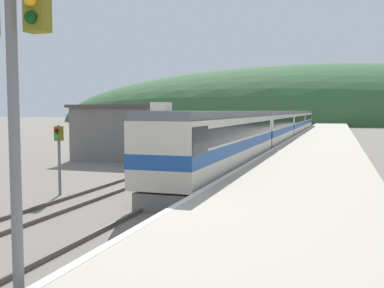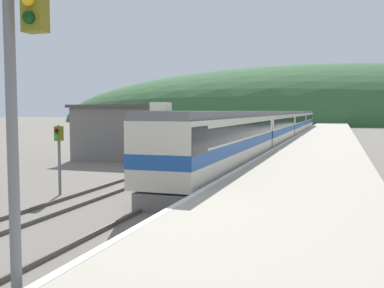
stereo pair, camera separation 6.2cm
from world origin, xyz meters
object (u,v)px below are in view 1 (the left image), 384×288
Objects in this scene: carriage_second at (271,128)px; signal_post_siding at (59,145)px; express_train_lead_car at (222,141)px; carriage_third at (290,123)px; signal_mast_main at (12,66)px; carriage_fourth at (301,121)px.

carriage_second is 30.56m from signal_post_siding.
express_train_lead_car reaches higher than carriage_third.
signal_mast_main is 14.42m from signal_post_siding.
signal_mast_main is at bearing -86.31° from express_train_lead_car.
signal_mast_main is 2.18× the size of signal_post_siding.
carriage_fourth is (0.00, 61.84, -0.01)m from express_train_lead_car.
signal_mast_main is at bearing -58.43° from signal_post_siding.
carriage_second is (0.00, 21.59, -0.01)m from express_train_lead_car.
carriage_second is at bearing 91.80° from signal_mast_main.
express_train_lead_car is at bearing -90.00° from carriage_third.
signal_post_siding is at bearing -126.23° from express_train_lead_car.
signal_post_siding is at bearing -96.97° from carriage_third.
express_train_lead_car is 10.36m from signal_post_siding.
carriage_second is 40.26m from carriage_fourth.
express_train_lead_car reaches higher than signal_post_siding.
signal_post_siding is (-6.12, -29.94, 0.24)m from carriage_second.
carriage_third is at bearing 90.00° from express_train_lead_car.
signal_mast_main is at bearing -88.20° from carriage_second.
carriage_third is 62.25m from signal_mast_main.
signal_mast_main is (1.32, -62.18, 2.68)m from carriage_third.
express_train_lead_car is 1.13× the size of carriage_second.
express_train_lead_car is at bearing -90.00° from carriage_fourth.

